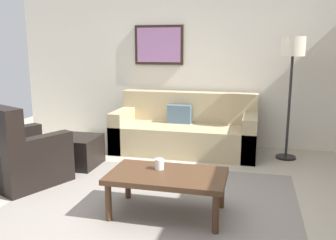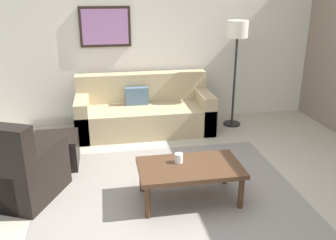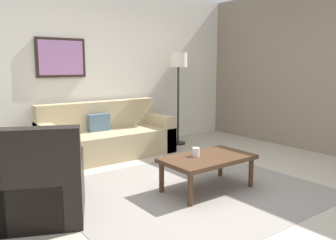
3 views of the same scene
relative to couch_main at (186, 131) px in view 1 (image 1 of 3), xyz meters
name	(u,v)px [view 1 (image 1 of 3)]	position (x,y,z in m)	size (l,w,h in m)	color
ground_plane	(150,208)	(0.04, -2.10, -0.30)	(8.00, 8.00, 0.00)	#B2A893
rear_partition	(195,58)	(0.04, 0.50, 1.10)	(6.00, 0.12, 2.80)	silver
area_rug	(150,207)	(0.04, -2.10, -0.29)	(2.90, 2.54, 0.01)	gray
couch_main	(186,131)	(0.00, 0.00, 0.00)	(2.12, 0.91, 0.88)	tan
armchair_leather	(19,158)	(-1.62, -1.83, 0.01)	(1.06, 1.06, 0.95)	black
ottoman	(77,151)	(-1.27, -1.08, -0.10)	(0.56, 0.56, 0.40)	black
coffee_table	(167,178)	(0.24, -2.18, 0.06)	(1.10, 0.64, 0.41)	#472D1C
cup	(159,164)	(0.14, -2.09, 0.16)	(0.09, 0.09, 0.10)	white
lamp_standing	(292,59)	(1.48, -0.07, 1.11)	(0.32, 0.32, 1.71)	black
framed_artwork	(159,45)	(-0.53, 0.42, 1.30)	(0.80, 0.04, 0.62)	black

